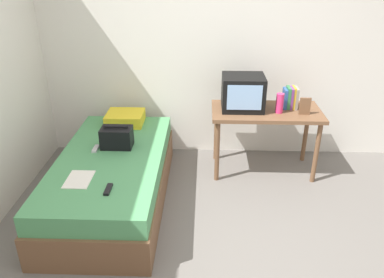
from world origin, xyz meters
name	(u,v)px	position (x,y,z in m)	size (l,w,h in m)	color
ground_plane	(213,262)	(0.00, 0.00, 0.00)	(8.00, 8.00, 0.00)	slate
wall_back	(213,46)	(0.00, 2.00, 1.30)	(5.20, 0.10, 2.60)	silver
bed	(113,179)	(-0.97, 0.82, 0.25)	(1.00, 2.00, 0.51)	brown
desk	(266,118)	(0.58, 1.49, 0.64)	(1.16, 0.60, 0.73)	brown
tv	(243,93)	(0.32, 1.52, 0.91)	(0.44, 0.39, 0.36)	black
water_bottle	(280,103)	(0.69, 1.42, 0.83)	(0.08, 0.08, 0.21)	#E53372
book_row	(290,98)	(0.83, 1.56, 0.84)	(0.15, 0.16, 0.23)	#2D5699
picture_frame	(305,106)	(0.95, 1.38, 0.82)	(0.11, 0.02, 0.18)	brown
pillow	(125,118)	(-0.97, 1.59, 0.57)	(0.41, 0.36, 0.13)	yellow
handbag	(117,137)	(-0.94, 1.01, 0.61)	(0.30, 0.20, 0.22)	black
magazine	(79,179)	(-1.14, 0.38, 0.51)	(0.21, 0.29, 0.01)	white
remote_dark	(108,189)	(-0.85, 0.23, 0.52)	(0.04, 0.16, 0.02)	black
remote_silver	(96,149)	(-1.14, 0.94, 0.52)	(0.04, 0.14, 0.02)	#B7B7BC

